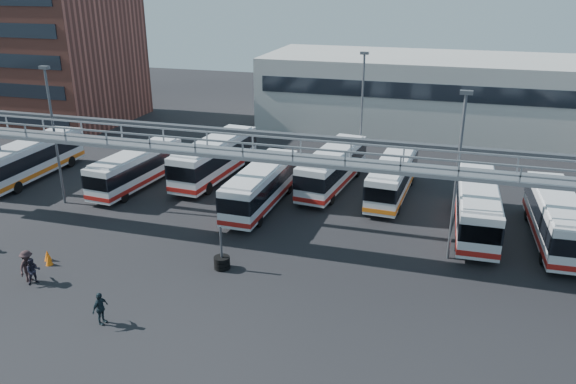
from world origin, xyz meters
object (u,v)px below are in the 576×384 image
(light_pole_mid, at_px, (458,169))
(pedestrian_d, at_px, (100,309))
(bus_5, at_px, (333,167))
(tire_stack, at_px, (222,261))
(cone_right, at_px, (47,255))
(bus_3, at_px, (215,157))
(bus_6, at_px, (393,176))
(pedestrian_c, at_px, (28,266))
(bus_7, at_px, (477,205))
(cone_left, at_px, (49,260))
(bus_0, at_px, (32,158))
(bus_8, at_px, (556,217))
(light_pole_left, at_px, (54,129))
(bus_2, at_px, (137,167))
(pedestrian_b, at_px, (33,271))
(light_pole_back, at_px, (362,106))
(bus_4, at_px, (261,185))

(light_pole_mid, relative_size, pedestrian_d, 5.97)
(bus_5, relative_size, tire_stack, 4.04)
(cone_right, bearing_deg, bus_3, 76.73)
(bus_6, bearing_deg, pedestrian_c, -130.09)
(bus_7, xyz_separation_m, cone_left, (-24.20, -12.25, -1.48))
(bus_0, relative_size, pedestrian_c, 5.72)
(bus_8, distance_m, cone_left, 31.31)
(bus_6, relative_size, tire_stack, 3.79)
(bus_3, bearing_deg, light_pole_left, -132.35)
(bus_0, distance_m, bus_3, 15.38)
(tire_stack, bearing_deg, bus_5, 77.47)
(bus_2, relative_size, pedestrian_b, 6.57)
(light_pole_back, bearing_deg, bus_0, -159.07)
(light_pole_left, height_order, bus_7, light_pole_left)
(light_pole_left, height_order, bus_6, light_pole_left)
(pedestrian_c, xyz_separation_m, pedestrian_d, (6.27, -2.45, -0.09))
(bus_3, relative_size, cone_right, 17.16)
(tire_stack, bearing_deg, bus_2, 137.83)
(bus_5, bearing_deg, pedestrian_c, -117.25)
(pedestrian_c, bearing_deg, pedestrian_d, -113.34)
(bus_0, xyz_separation_m, bus_2, (9.53, 0.57, -0.12))
(bus_4, distance_m, bus_8, 19.82)
(bus_2, xyz_separation_m, pedestrian_d, (8.33, -17.58, -0.83))
(light_pole_mid, xyz_separation_m, light_pole_back, (-8.00, 15.00, 0.00))
(bus_2, relative_size, tire_stack, 3.78)
(bus_7, relative_size, bus_8, 1.04)
(light_pole_back, distance_m, bus_7, 14.63)
(bus_4, height_order, cone_left, bus_4)
(bus_5, distance_m, bus_7, 12.07)
(bus_7, height_order, bus_8, bus_7)
(bus_0, xyz_separation_m, bus_8, (40.34, -0.88, -0.06))
(pedestrian_b, bearing_deg, bus_0, 82.60)
(light_pole_left, relative_size, bus_8, 0.97)
(bus_3, bearing_deg, cone_right, -99.02)
(pedestrian_d, bearing_deg, light_pole_back, -8.97)
(bus_7, bearing_deg, cone_left, -154.25)
(light_pole_left, bearing_deg, bus_8, 5.28)
(bus_3, height_order, bus_6, bus_3)
(tire_stack, bearing_deg, bus_0, 154.59)
(bus_3, xyz_separation_m, cone_left, (-3.41, -16.91, -1.55))
(light_pole_mid, relative_size, bus_2, 1.00)
(bus_5, height_order, pedestrian_d, bus_5)
(pedestrian_c, bearing_deg, bus_3, -11.67)
(bus_6, bearing_deg, bus_8, -21.13)
(bus_8, height_order, pedestrian_c, bus_8)
(bus_7, bearing_deg, light_pole_left, -174.07)
(pedestrian_b, height_order, tire_stack, tire_stack)
(bus_8, distance_m, pedestrian_c, 31.86)
(bus_4, bearing_deg, light_pole_back, 64.31)
(bus_0, bearing_deg, light_pole_left, -34.99)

